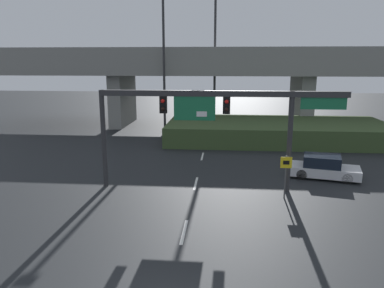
{
  "coord_description": "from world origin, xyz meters",
  "views": [
    {
      "loc": [
        1.65,
        -9.21,
        7.23
      ],
      "look_at": [
        0.0,
        9.63,
        3.02
      ],
      "focal_mm": 35.0,
      "sensor_mm": 36.0,
      "label": 1
    }
  ],
  "objects_px": {
    "signal_gantry": "(212,111)",
    "parked_sedan_near_right": "(323,167)",
    "highway_light_pole_near": "(164,63)",
    "highway_light_pole_far": "(215,55)",
    "speed_limit_sign": "(286,171)"
  },
  "relations": [
    {
      "from": "parked_sedan_near_right",
      "to": "highway_light_pole_far",
      "type": "bearing_deg",
      "value": 128.24
    },
    {
      "from": "highway_light_pole_near",
      "to": "signal_gantry",
      "type": "bearing_deg",
      "value": -72.12
    },
    {
      "from": "speed_limit_sign",
      "to": "signal_gantry",
      "type": "bearing_deg",
      "value": 163.9
    },
    {
      "from": "parked_sedan_near_right",
      "to": "highway_light_pole_near",
      "type": "bearing_deg",
      "value": 145.14
    },
    {
      "from": "highway_light_pole_far",
      "to": "parked_sedan_near_right",
      "type": "relative_size",
      "value": 3.27
    },
    {
      "from": "signal_gantry",
      "to": "highway_light_pole_far",
      "type": "relative_size",
      "value": 0.91
    },
    {
      "from": "speed_limit_sign",
      "to": "highway_light_pole_far",
      "type": "bearing_deg",
      "value": 102.45
    },
    {
      "from": "signal_gantry",
      "to": "highway_light_pole_far",
      "type": "xyz_separation_m",
      "value": [
        -0.43,
        18.73,
        3.33
      ]
    },
    {
      "from": "signal_gantry",
      "to": "highway_light_pole_near",
      "type": "bearing_deg",
      "value": 107.88
    },
    {
      "from": "signal_gantry",
      "to": "parked_sedan_near_right",
      "type": "relative_size",
      "value": 2.99
    },
    {
      "from": "highway_light_pole_near",
      "to": "highway_light_pole_far",
      "type": "relative_size",
      "value": 0.89
    },
    {
      "from": "signal_gantry",
      "to": "highway_light_pole_near",
      "type": "relative_size",
      "value": 1.03
    },
    {
      "from": "speed_limit_sign",
      "to": "highway_light_pole_far",
      "type": "distance_m",
      "value": 21.31
    },
    {
      "from": "highway_light_pole_near",
      "to": "highway_light_pole_far",
      "type": "bearing_deg",
      "value": 23.57
    },
    {
      "from": "highway_light_pole_near",
      "to": "parked_sedan_near_right",
      "type": "xyz_separation_m",
      "value": [
        12.31,
        -13.78,
        -6.37
      ]
    }
  ]
}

